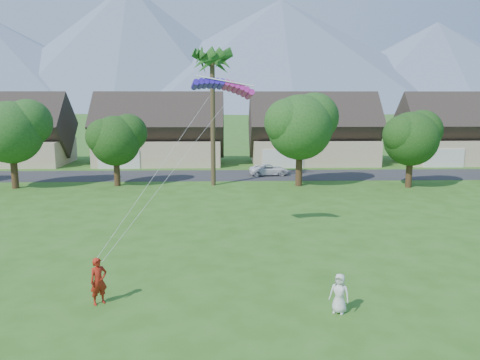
{
  "coord_description": "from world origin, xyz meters",
  "views": [
    {
      "loc": [
        -0.68,
        -14.87,
        8.27
      ],
      "look_at": [
        0.0,
        10.0,
        3.8
      ],
      "focal_mm": 35.0,
      "sensor_mm": 36.0,
      "label": 1
    }
  ],
  "objects_px": {
    "kite_flyer": "(99,281)",
    "watcher": "(339,293)",
    "parked_car": "(269,170)",
    "parafoil_kite": "(223,85)"
  },
  "relations": [
    {
      "from": "kite_flyer",
      "to": "watcher",
      "type": "bearing_deg",
      "value": -44.11
    },
    {
      "from": "watcher",
      "to": "parafoil_kite",
      "type": "xyz_separation_m",
      "value": [
        -4.49,
        9.09,
        8.1
      ]
    },
    {
      "from": "watcher",
      "to": "parafoil_kite",
      "type": "height_order",
      "value": "parafoil_kite"
    },
    {
      "from": "kite_flyer",
      "to": "parafoil_kite",
      "type": "xyz_separation_m",
      "value": [
        4.99,
        8.04,
        7.93
      ]
    },
    {
      "from": "kite_flyer",
      "to": "watcher",
      "type": "xyz_separation_m",
      "value": [
        9.48,
        -1.05,
        -0.18
      ]
    },
    {
      "from": "parked_car",
      "to": "parafoil_kite",
      "type": "relative_size",
      "value": 1.21
    },
    {
      "from": "kite_flyer",
      "to": "parked_car",
      "type": "height_order",
      "value": "kite_flyer"
    },
    {
      "from": "parked_car",
      "to": "watcher",
      "type": "bearing_deg",
      "value": 172.71
    },
    {
      "from": "parafoil_kite",
      "to": "watcher",
      "type": "bearing_deg",
      "value": -72.87
    },
    {
      "from": "kite_flyer",
      "to": "parafoil_kite",
      "type": "relative_size",
      "value": 0.56
    }
  ]
}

